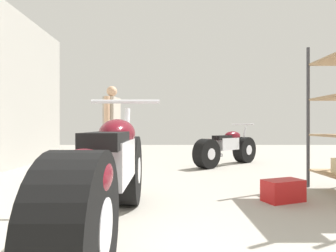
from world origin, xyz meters
TOP-DOWN VIEW (x-y plane):
  - ground_plane at (0.00, 3.28)m, footprint 15.76×15.76m
  - motorcycle_maroon_cruiser at (-0.17, 1.71)m, footprint 0.67×2.25m
  - motorcycle_black_naked at (1.41, 5.26)m, footprint 1.50×1.37m
  - mechanic_in_blue at (-0.94, 5.51)m, footprint 0.30×0.66m
  - red_toolbox at (1.45, 2.64)m, footprint 0.47×0.35m

SIDE VIEW (x-z plane):
  - ground_plane at x=0.00m, z-range 0.00..0.00m
  - red_toolbox at x=1.45m, z-range 0.00..0.23m
  - motorcycle_black_naked at x=1.41m, z-range -0.08..0.76m
  - motorcycle_maroon_cruiser at x=-0.17m, z-range -0.09..0.96m
  - mechanic_in_blue at x=-0.94m, z-range 0.11..1.74m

